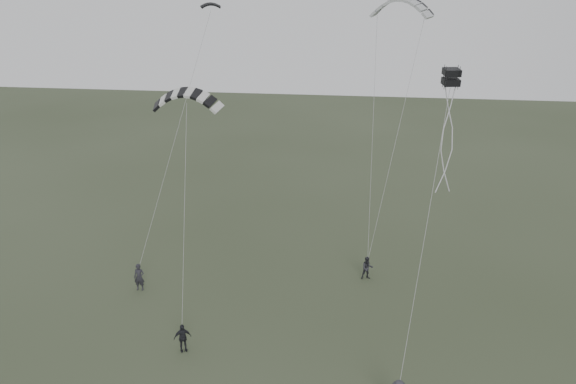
% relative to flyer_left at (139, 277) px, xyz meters
% --- Properties ---
extents(ground, '(140.00, 140.00, 0.00)m').
position_rel_flyer_left_xyz_m(ground, '(7.54, -4.65, -0.85)').
color(ground, '#313B25').
rests_on(ground, ground).
extents(flyer_left, '(0.66, 0.47, 1.70)m').
position_rel_flyer_left_xyz_m(flyer_left, '(0.00, 0.00, 0.00)').
color(flyer_left, black).
rests_on(flyer_left, ground).
extents(flyer_right, '(0.83, 0.71, 1.49)m').
position_rel_flyer_left_xyz_m(flyer_right, '(13.59, 3.29, -0.11)').
color(flyer_right, '#25252A').
rests_on(flyer_right, ground).
extents(flyer_center, '(0.95, 0.74, 1.51)m').
position_rel_flyer_left_xyz_m(flyer_center, '(4.47, -5.45, -0.10)').
color(flyer_center, black).
rests_on(flyer_center, ground).
extents(kite_dark_small, '(1.37, 0.94, 0.54)m').
position_rel_flyer_left_xyz_m(kite_dark_small, '(2.73, 8.87, 15.34)').
color(kite_dark_small, black).
rests_on(kite_dark_small, flyer_left).
extents(kite_striped, '(3.47, 1.33, 1.52)m').
position_rel_flyer_left_xyz_m(kite_striped, '(4.24, -1.77, 11.55)').
color(kite_striped, black).
rests_on(kite_striped, flyer_center).
extents(kite_box, '(0.85, 0.91, 0.81)m').
position_rel_flyer_left_xyz_m(kite_box, '(16.84, -1.56, 12.55)').
color(kite_box, black).
rests_on(kite_box, flyer_far).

